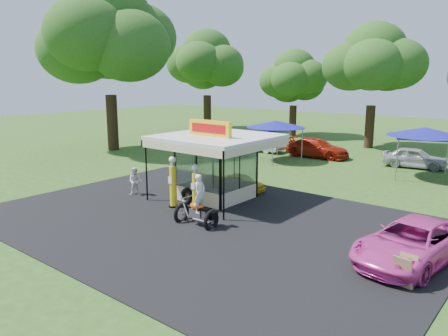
% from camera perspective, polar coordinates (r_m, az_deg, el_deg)
% --- Properties ---
extents(ground, '(120.00, 120.00, 0.00)m').
position_cam_1_polar(ground, '(18.29, -6.30, -8.44)').
color(ground, '#294D18').
rests_on(ground, ground).
extents(asphalt_apron, '(20.00, 14.00, 0.04)m').
position_cam_1_polar(asphalt_apron, '(19.66, -2.13, -6.85)').
color(asphalt_apron, black).
rests_on(asphalt_apron, ground).
extents(gas_station_kiosk, '(5.40, 5.40, 4.18)m').
position_cam_1_polar(gas_station_kiosk, '(22.65, -1.00, 0.30)').
color(gas_station_kiosk, white).
rests_on(gas_station_kiosk, ground).
extents(gas_pump_left, '(0.48, 0.48, 2.57)m').
position_cam_1_polar(gas_pump_left, '(21.38, -6.68, -1.99)').
color(gas_pump_left, black).
rests_on(gas_pump_left, ground).
extents(gas_pump_right, '(0.43, 0.43, 2.30)m').
position_cam_1_polar(gas_pump_right, '(20.74, -3.75, -2.74)').
color(gas_pump_right, black).
rests_on(gas_pump_right, ground).
extents(motorcycle, '(2.03, 1.03, 2.38)m').
position_cam_1_polar(motorcycle, '(18.77, -3.37, -4.87)').
color(motorcycle, black).
rests_on(motorcycle, ground).
extents(spare_tires, '(1.02, 0.68, 0.85)m').
position_cam_1_polar(spare_tires, '(22.16, -4.90, -3.64)').
color(spare_tires, black).
rests_on(spare_tires, ground).
extents(a_frame_sign, '(0.62, 0.61, 1.04)m').
position_cam_1_polar(a_frame_sign, '(14.66, 22.52, -12.40)').
color(a_frame_sign, '#593819').
rests_on(a_frame_sign, ground).
extents(kiosk_car, '(2.82, 1.13, 0.96)m').
position_cam_1_polar(kiosk_car, '(24.63, 2.31, -1.87)').
color(kiosk_car, yellow).
rests_on(kiosk_car, ground).
extents(pink_sedan, '(3.26, 5.56, 1.45)m').
position_cam_1_polar(pink_sedan, '(16.58, 23.36, -8.90)').
color(pink_sedan, '#E63EA9').
rests_on(pink_sedan, ground).
extents(spectator_west, '(0.95, 0.94, 1.54)m').
position_cam_1_polar(spectator_west, '(24.03, -11.48, -1.74)').
color(spectator_west, white).
rests_on(spectator_west, ground).
extents(bg_car_a, '(4.69, 1.75, 1.53)m').
position_cam_1_polar(bg_car_a, '(37.76, 4.43, 3.38)').
color(bg_car_a, beige).
rests_on(bg_car_a, ground).
extents(bg_car_b, '(5.15, 2.19, 1.48)m').
position_cam_1_polar(bg_car_b, '(35.54, 12.07, 2.58)').
color(bg_car_b, '#AA1E0D').
rests_on(bg_car_b, ground).
extents(bg_car_c, '(4.45, 2.29, 1.45)m').
position_cam_1_polar(bg_car_c, '(33.49, 23.67, 1.24)').
color(bg_car_c, '#ACACB0').
rests_on(bg_car_c, ground).
extents(tent_west, '(4.39, 4.39, 3.07)m').
position_cam_1_polar(tent_west, '(33.34, 6.77, 5.69)').
color(tent_west, gray).
rests_on(tent_west, ground).
extents(tent_east, '(4.61, 4.61, 3.22)m').
position_cam_1_polar(tent_east, '(30.03, 24.79, 4.27)').
color(tent_east, gray).
rests_on(tent_east, ground).
extents(oak_far_a, '(9.70, 9.70, 11.50)m').
position_cam_1_polar(oak_far_a, '(52.72, -2.24, 12.96)').
color(oak_far_a, black).
rests_on(oak_far_a, ground).
extents(oak_far_b, '(7.53, 7.53, 8.98)m').
position_cam_1_polar(oak_far_b, '(47.81, 9.13, 11.02)').
color(oak_far_b, black).
rests_on(oak_far_b, ground).
extents(oak_far_c, '(9.10, 9.10, 10.72)m').
position_cam_1_polar(oak_far_c, '(41.14, 18.93, 11.93)').
color(oak_far_c, black).
rests_on(oak_far_c, ground).
extents(oak_near, '(12.25, 12.25, 14.11)m').
position_cam_1_polar(oak_near, '(39.21, -14.87, 15.17)').
color(oak_near, black).
rests_on(oak_near, ground).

